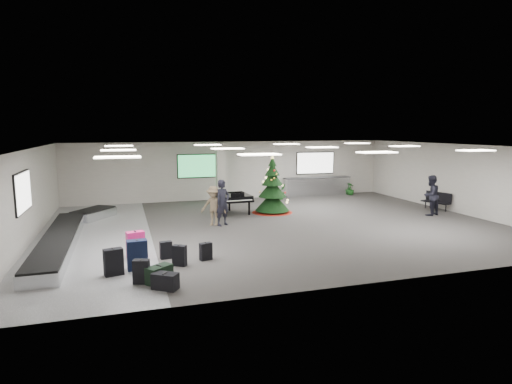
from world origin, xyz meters
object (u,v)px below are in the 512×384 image
object	(u,v)px
service_counter	(317,186)
traveler_a	(223,203)
christmas_tree	(272,193)
baggage_carousel	(68,234)
traveler_b	(214,206)
traveler_bench	(431,195)
potted_plant_right	(351,189)
grand_piano	(234,198)
bench	(437,200)
pink_suitcase	(136,245)
potted_plant_left	(282,191)

from	to	relation	value
service_counter	traveler_a	xyz separation A→B (m)	(-7.08, -6.07, 0.39)
service_counter	christmas_tree	size ratio (longest dim) A/B	1.49
baggage_carousel	traveler_b	xyz separation A→B (m)	(5.41, 0.81, 0.59)
traveler_bench	traveler_a	bearing A→B (deg)	-23.44
christmas_tree	potted_plant_right	size ratio (longest dim) A/B	3.73
traveler_a	potted_plant_right	size ratio (longest dim) A/B	2.57
grand_piano	traveler_b	size ratio (longest dim) A/B	1.18
bench	traveler_b	distance (m)	11.03
baggage_carousel	potted_plant_right	world-z (taller)	potted_plant_right
christmas_tree	traveler_b	distance (m)	3.67
traveler_bench	christmas_tree	bearing A→B (deg)	-41.36
baggage_carousel	christmas_tree	xyz separation A→B (m)	(8.59, 2.63, 0.72)
pink_suitcase	baggage_carousel	bearing A→B (deg)	114.85
christmas_tree	traveler_a	size ratio (longest dim) A/B	1.45
pink_suitcase	christmas_tree	world-z (taller)	christmas_tree
service_counter	traveler_a	distance (m)	9.34
grand_piano	traveler_bench	distance (m)	8.95
bench	traveler_bench	xyz separation A→B (m)	(-1.24, -0.99, 0.43)
christmas_tree	bench	distance (m)	8.06
baggage_carousel	traveler_bench	bearing A→B (deg)	-0.57
traveler_bench	potted_plant_right	world-z (taller)	traveler_bench
christmas_tree	bench	bearing A→B (deg)	-12.84
service_counter	traveler_a	bearing A→B (deg)	-139.40
pink_suitcase	grand_piano	bearing A→B (deg)	38.87
potted_plant_right	potted_plant_left	bearing A→B (deg)	-176.63
potted_plant_left	potted_plant_right	xyz separation A→B (m)	(4.48, 0.26, -0.08)
baggage_carousel	potted_plant_right	size ratio (longest dim) A/B	13.33
traveler_b	potted_plant_left	world-z (taller)	traveler_b
bench	traveler_b	world-z (taller)	traveler_b
christmas_tree	grand_piano	xyz separation A→B (m)	(-1.78, 0.34, -0.19)
christmas_tree	traveler_b	world-z (taller)	christmas_tree
baggage_carousel	christmas_tree	bearing A→B (deg)	17.05
traveler_bench	potted_plant_left	distance (m)	7.88
christmas_tree	potted_plant_left	size ratio (longest dim) A/B	3.09
service_counter	pink_suitcase	distance (m)	14.31
baggage_carousel	pink_suitcase	world-z (taller)	pink_suitcase
christmas_tree	traveler_bench	world-z (taller)	christmas_tree
baggage_carousel	potted_plant_left	size ratio (longest dim) A/B	11.03
grand_piano	bench	distance (m)	9.86
traveler_a	traveler_b	size ratio (longest dim) A/B	1.17
traveler_a	potted_plant_left	distance (m)	7.11
baggage_carousel	traveler_b	size ratio (longest dim) A/B	6.06
grand_piano	traveler_bench	xyz separation A→B (m)	(8.38, -3.12, 0.18)
christmas_tree	potted_plant_left	distance (m)	3.89
baggage_carousel	christmas_tree	world-z (taller)	christmas_tree
traveler_b	bench	bearing A→B (deg)	28.57
pink_suitcase	christmas_tree	size ratio (longest dim) A/B	0.31
christmas_tree	traveler_a	world-z (taller)	christmas_tree
baggage_carousel	traveler_a	distance (m)	5.84
service_counter	potted_plant_right	bearing A→B (deg)	-11.75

